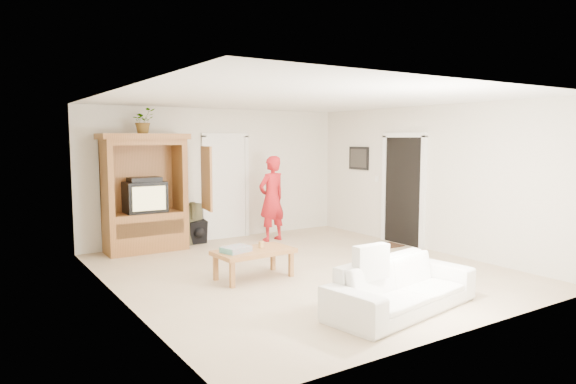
% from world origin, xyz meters
% --- Properties ---
extents(floor, '(6.00, 6.00, 0.00)m').
position_xyz_m(floor, '(0.00, 0.00, 0.00)').
color(floor, tan).
rests_on(floor, ground).
extents(ceiling, '(6.00, 6.00, 0.00)m').
position_xyz_m(ceiling, '(0.00, 0.00, 2.60)').
color(ceiling, white).
rests_on(ceiling, floor).
extents(wall_back, '(5.50, 0.00, 5.50)m').
position_xyz_m(wall_back, '(0.00, 3.00, 1.30)').
color(wall_back, silver).
rests_on(wall_back, floor).
extents(wall_front, '(5.50, 0.00, 5.50)m').
position_xyz_m(wall_front, '(0.00, -3.00, 1.30)').
color(wall_front, silver).
rests_on(wall_front, floor).
extents(wall_left, '(0.00, 6.00, 6.00)m').
position_xyz_m(wall_left, '(-2.75, 0.00, 1.30)').
color(wall_left, silver).
rests_on(wall_left, floor).
extents(wall_right, '(0.00, 6.00, 6.00)m').
position_xyz_m(wall_right, '(2.75, 0.00, 1.30)').
color(wall_right, silver).
rests_on(wall_right, floor).
extents(armoire, '(1.82, 1.14, 2.10)m').
position_xyz_m(armoire, '(-1.58, 2.66, 0.91)').
color(armoire, brown).
rests_on(armoire, floor).
extents(door_back, '(0.85, 0.05, 2.04)m').
position_xyz_m(door_back, '(0.15, 2.97, 1.02)').
color(door_back, white).
rests_on(door_back, floor).
extents(doorway_right, '(0.05, 0.90, 2.04)m').
position_xyz_m(doorway_right, '(2.73, 0.60, 1.02)').
color(doorway_right, black).
rests_on(doorway_right, floor).
extents(framed_picture, '(0.03, 0.60, 0.48)m').
position_xyz_m(framed_picture, '(2.73, 1.90, 1.60)').
color(framed_picture, black).
rests_on(framed_picture, wall_right).
extents(doormat, '(0.60, 0.40, 0.02)m').
position_xyz_m(doormat, '(2.30, 0.60, 0.01)').
color(doormat, '#382316').
rests_on(doormat, floor).
extents(plant, '(0.49, 0.46, 0.44)m').
position_xyz_m(plant, '(-1.60, 2.63, 2.32)').
color(plant, '#4C7238').
rests_on(plant, armoire).
extents(man, '(0.68, 0.51, 1.68)m').
position_xyz_m(man, '(0.78, 2.23, 0.84)').
color(man, '#B4181E').
rests_on(man, floor).
extents(sofa, '(2.14, 1.13, 0.59)m').
position_xyz_m(sofa, '(-0.09, -2.15, 0.30)').
color(sofa, white).
rests_on(sofa, floor).
extents(coffee_table, '(1.16, 0.67, 0.42)m').
position_xyz_m(coffee_table, '(-0.86, 0.02, 0.37)').
color(coffee_table, '#A36E38').
rests_on(coffee_table, floor).
extents(towel, '(0.44, 0.37, 0.08)m').
position_xyz_m(towel, '(-1.15, 0.02, 0.46)').
color(towel, '#D64767').
rests_on(towel, coffee_table).
extents(candle, '(0.08, 0.08, 0.10)m').
position_xyz_m(candle, '(-0.71, 0.07, 0.47)').
color(candle, tan).
rests_on(candle, coffee_table).
extents(backpack_black, '(0.36, 0.21, 0.44)m').
position_xyz_m(backpack_black, '(-0.58, 2.76, 0.22)').
color(backpack_black, black).
rests_on(backpack_black, floor).
extents(backpack_olive, '(0.49, 0.44, 0.77)m').
position_xyz_m(backpack_olive, '(-0.69, 2.85, 0.38)').
color(backpack_olive, '#47442B').
rests_on(backpack_olive, floor).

